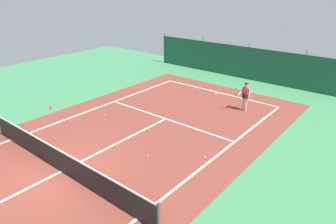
{
  "coord_description": "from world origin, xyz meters",
  "views": [
    {
      "loc": [
        9.58,
        -5.2,
        6.82
      ],
      "look_at": [
        0.82,
        5.58,
        0.9
      ],
      "focal_mm": 32.77,
      "sensor_mm": 36.0,
      "label": 1
    }
  ],
  "objects_px": {
    "water_bottle": "(51,107)",
    "tennis_ball_near_player": "(205,157)",
    "tennis_ball_midcourt": "(148,156)",
    "tennis_ball_by_sideline": "(105,115)",
    "tennis_player": "(245,95)",
    "tennis_net": "(60,160)"
  },
  "relations": [
    {
      "from": "tennis_ball_near_player",
      "to": "water_bottle",
      "type": "distance_m",
      "value": 9.96
    },
    {
      "from": "tennis_net",
      "to": "tennis_ball_midcourt",
      "type": "xyz_separation_m",
      "value": [
        1.86,
        2.93,
        -0.48
      ]
    },
    {
      "from": "tennis_net",
      "to": "tennis_ball_by_sideline",
      "type": "relative_size",
      "value": 153.33
    },
    {
      "from": "tennis_player",
      "to": "tennis_ball_midcourt",
      "type": "relative_size",
      "value": 24.85
    },
    {
      "from": "tennis_player",
      "to": "tennis_ball_midcourt",
      "type": "distance_m",
      "value": 7.32
    },
    {
      "from": "tennis_player",
      "to": "water_bottle",
      "type": "distance_m",
      "value": 11.2
    },
    {
      "from": "tennis_player",
      "to": "tennis_ball_midcourt",
      "type": "xyz_separation_m",
      "value": [
        -0.87,
        -7.21,
        -0.93
      ]
    },
    {
      "from": "tennis_player",
      "to": "tennis_ball_midcourt",
      "type": "height_order",
      "value": "tennis_player"
    },
    {
      "from": "tennis_ball_midcourt",
      "to": "water_bottle",
      "type": "height_order",
      "value": "water_bottle"
    },
    {
      "from": "tennis_net",
      "to": "water_bottle",
      "type": "distance_m",
      "value": 6.94
    },
    {
      "from": "tennis_player",
      "to": "tennis_ball_near_player",
      "type": "distance_m",
      "value": 5.93
    },
    {
      "from": "water_bottle",
      "to": "tennis_ball_near_player",
      "type": "bearing_deg",
      "value": 6.26
    },
    {
      "from": "tennis_net",
      "to": "tennis_ball_near_player",
      "type": "height_order",
      "value": "tennis_net"
    },
    {
      "from": "tennis_ball_near_player",
      "to": "water_bottle",
      "type": "height_order",
      "value": "water_bottle"
    },
    {
      "from": "tennis_ball_midcourt",
      "to": "tennis_ball_by_sideline",
      "type": "height_order",
      "value": "same"
    },
    {
      "from": "water_bottle",
      "to": "tennis_ball_by_sideline",
      "type": "bearing_deg",
      "value": 23.33
    },
    {
      "from": "tennis_ball_near_player",
      "to": "tennis_ball_midcourt",
      "type": "height_order",
      "value": "same"
    },
    {
      "from": "tennis_net",
      "to": "water_bottle",
      "type": "height_order",
      "value": "tennis_net"
    },
    {
      "from": "tennis_net",
      "to": "tennis_player",
      "type": "distance_m",
      "value": 10.51
    },
    {
      "from": "tennis_player",
      "to": "tennis_ball_by_sideline",
      "type": "distance_m",
      "value": 7.95
    },
    {
      "from": "tennis_net",
      "to": "tennis_ball_near_player",
      "type": "relative_size",
      "value": 153.33
    },
    {
      "from": "tennis_player",
      "to": "tennis_ball_by_sideline",
      "type": "height_order",
      "value": "tennis_player"
    }
  ]
}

